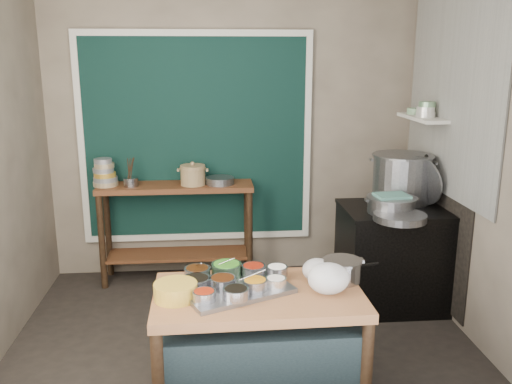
{
  "coord_description": "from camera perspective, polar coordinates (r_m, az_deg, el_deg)",
  "views": [
    {
      "loc": [
        -0.22,
        -3.73,
        2.12
      ],
      "look_at": [
        0.12,
        0.25,
        1.12
      ],
      "focal_mm": 38.0,
      "sensor_mm": 36.0,
      "label": 1
    }
  ],
  "objects": [
    {
      "name": "floor",
      "position": [
        4.3,
        -1.38,
        -15.62
      ],
      "size": [
        3.5,
        3.0,
        0.02
      ],
      "primitive_type": "cube",
      "color": "black",
      "rests_on": "ground"
    },
    {
      "name": "back_wall",
      "position": [
        5.29,
        -2.51,
        6.26
      ],
      "size": [
        3.5,
        0.02,
        2.8
      ],
      "primitive_type": "cube",
      "color": "gray",
      "rests_on": "floor"
    },
    {
      "name": "right_wall",
      "position": [
        4.28,
        22.76,
        3.32
      ],
      "size": [
        0.02,
        3.0,
        2.8
      ],
      "primitive_type": "cube",
      "color": "gray",
      "rests_on": "floor"
    },
    {
      "name": "curtain_panel",
      "position": [
        5.25,
        -6.32,
        5.58
      ],
      "size": [
        2.1,
        0.02,
        1.9
      ],
      "primitive_type": "cube",
      "color": "black",
      "rests_on": "back_wall"
    },
    {
      "name": "curtain_frame",
      "position": [
        5.24,
        -6.32,
        5.57
      ],
      "size": [
        2.22,
        0.03,
        2.02
      ],
      "primitive_type": null,
      "color": "beige",
      "rests_on": "back_wall"
    },
    {
      "name": "tile_panel",
      "position": [
        4.71,
        19.93,
        9.99
      ],
      "size": [
        0.02,
        1.7,
        1.7
      ],
      "primitive_type": "cube",
      "color": "#B2B2AA",
      "rests_on": "right_wall"
    },
    {
      "name": "soot_patch",
      "position": [
        5.0,
        18.42,
        -3.14
      ],
      "size": [
        0.01,
        1.3,
        1.3
      ],
      "primitive_type": "cube",
      "color": "black",
      "rests_on": "right_wall"
    },
    {
      "name": "wall_shelf",
      "position": [
        4.96,
        17.14,
        7.47
      ],
      "size": [
        0.22,
        0.7,
        0.03
      ],
      "primitive_type": "cube",
      "color": "beige",
      "rests_on": "right_wall"
    },
    {
      "name": "prep_table",
      "position": [
        3.47,
        0.25,
        -16.11
      ],
      "size": [
        1.26,
        0.74,
        0.75
      ],
      "primitive_type": "cube",
      "rotation": [
        0.0,
        0.0,
        0.01
      ],
      "color": "#965F36",
      "rests_on": "floor"
    },
    {
      "name": "back_counter",
      "position": [
        5.28,
        -8.28,
        -4.21
      ],
      "size": [
        1.45,
        0.4,
        0.95
      ],
      "primitive_type": "cube",
      "color": "brown",
      "rests_on": "floor"
    },
    {
      "name": "stove_block",
      "position": [
        4.86,
        14.37,
        -6.77
      ],
      "size": [
        0.9,
        0.68,
        0.85
      ],
      "primitive_type": "cube",
      "color": "black",
      "rests_on": "floor"
    },
    {
      "name": "stove_top",
      "position": [
        4.73,
        14.69,
        -1.78
      ],
      "size": [
        0.92,
        0.69,
        0.03
      ],
      "primitive_type": "cube",
      "color": "black",
      "rests_on": "stove_block"
    },
    {
      "name": "condiment_tray",
      "position": [
        3.32,
        -2.34,
        -10.03
      ],
      "size": [
        0.76,
        0.67,
        0.03
      ],
      "primitive_type": "cube",
      "rotation": [
        0.0,
        0.0,
        0.42
      ],
      "color": "gray",
      "rests_on": "prep_table"
    },
    {
      "name": "condiment_bowls",
      "position": [
        3.32,
        -2.77,
        -9.13
      ],
      "size": [
        0.66,
        0.52,
        0.08
      ],
      "color": "gray",
      "rests_on": "condiment_tray"
    },
    {
      "name": "yellow_basin",
      "position": [
        3.22,
        -8.46,
        -10.27
      ],
      "size": [
        0.33,
        0.33,
        0.1
      ],
      "primitive_type": "cylinder",
      "rotation": [
        0.0,
        0.0,
        -0.38
      ],
      "color": "gold",
      "rests_on": "prep_table"
    },
    {
      "name": "saucepan",
      "position": [
        3.47,
        9.03,
        -8.13
      ],
      "size": [
        0.3,
        0.3,
        0.14
      ],
      "primitive_type": null,
      "rotation": [
        0.0,
        0.0,
        0.23
      ],
      "color": "gray",
      "rests_on": "prep_table"
    },
    {
      "name": "plastic_bag_a",
      "position": [
        3.27,
        7.64,
        -9.01
      ],
      "size": [
        0.31,
        0.29,
        0.19
      ],
      "primitive_type": "ellipsoid",
      "rotation": [
        0.0,
        0.0,
        -0.37
      ],
      "color": "white",
      "rests_on": "prep_table"
    },
    {
      "name": "plastic_bag_b",
      "position": [
        3.44,
        6.49,
        -8.13
      ],
      "size": [
        0.24,
        0.22,
        0.14
      ],
      "primitive_type": "ellipsoid",
      "rotation": [
        0.0,
        0.0,
        0.4
      ],
      "color": "white",
      "rests_on": "prep_table"
    },
    {
      "name": "bowl_stack",
      "position": [
        5.2,
        -15.66,
        1.83
      ],
      "size": [
        0.23,
        0.23,
        0.26
      ],
      "color": "tan",
      "rests_on": "back_counter"
    },
    {
      "name": "utensil_cup",
      "position": [
        5.14,
        -13.03,
        1.03
      ],
      "size": [
        0.17,
        0.17,
        0.08
      ],
      "primitive_type": "cylinder",
      "rotation": [
        0.0,
        0.0,
        0.26
      ],
      "color": "gray",
      "rests_on": "back_counter"
    },
    {
      "name": "ceramic_crock",
      "position": [
        5.09,
        -6.66,
        1.67
      ],
      "size": [
        0.27,
        0.27,
        0.17
      ],
      "primitive_type": null,
      "rotation": [
        0.0,
        0.0,
        -0.09
      ],
      "color": "#8D714D",
      "rests_on": "back_counter"
    },
    {
      "name": "wide_bowl",
      "position": [
        5.11,
        -3.82,
        1.2
      ],
      "size": [
        0.31,
        0.31,
        0.07
      ],
      "primitive_type": "cylinder",
      "rotation": [
        0.0,
        0.0,
        0.2
      ],
      "color": "gray",
      "rests_on": "back_counter"
    },
    {
      "name": "stock_pot",
      "position": [
        4.89,
        15.08,
        1.43
      ],
      "size": [
        0.71,
        0.71,
        0.42
      ],
      "primitive_type": null,
      "rotation": [
        0.0,
        0.0,
        -0.42
      ],
      "color": "gray",
      "rests_on": "stove_top"
    },
    {
      "name": "pot_lid",
      "position": [
        4.82,
        17.09,
        1.19
      ],
      "size": [
        0.27,
        0.45,
        0.44
      ],
      "primitive_type": "cylinder",
      "rotation": [
        0.0,
        1.36,
        0.4
      ],
      "color": "gray",
      "rests_on": "stove_top"
    },
    {
      "name": "steamer",
      "position": [
        4.54,
        14.04,
        -1.31
      ],
      "size": [
        0.43,
        0.43,
        0.13
      ],
      "primitive_type": null,
      "rotation": [
        0.0,
        0.0,
        0.05
      ],
      "color": "gray",
      "rests_on": "stove_top"
    },
    {
      "name": "green_cloth",
      "position": [
        4.52,
        14.1,
        -0.37
      ],
      "size": [
        0.28,
        0.23,
        0.02
      ],
      "primitive_type": "cube",
      "rotation": [
        0.0,
        0.0,
        0.11
      ],
      "color": "#498476",
      "rests_on": "steamer"
    },
    {
      "name": "shallow_pan",
      "position": [
        4.35,
        14.9,
        -2.57
      ],
      "size": [
        0.5,
        0.5,
        0.05
      ],
      "primitive_type": "cylinder",
      "rotation": [
        0.0,
        0.0,
        -0.25
      ],
      "color": "gray",
      "rests_on": "stove_top"
    },
    {
      "name": "shelf_bowl_stack",
      "position": [
        4.89,
        17.5,
        8.25
      ],
      "size": [
        0.16,
        0.16,
        0.13
      ],
      "color": "silver",
      "rests_on": "wall_shelf"
    },
    {
      "name": "shelf_bowl_green",
      "position": [
        5.13,
        16.4,
        8.18
      ],
      "size": [
        0.18,
        0.18,
        0.05
      ],
      "primitive_type": "cylinder",
      "rotation": [
        0.0,
        0.0,
        0.32
      ],
      "color": "gray",
      "rests_on": "wall_shelf"
    }
  ]
}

